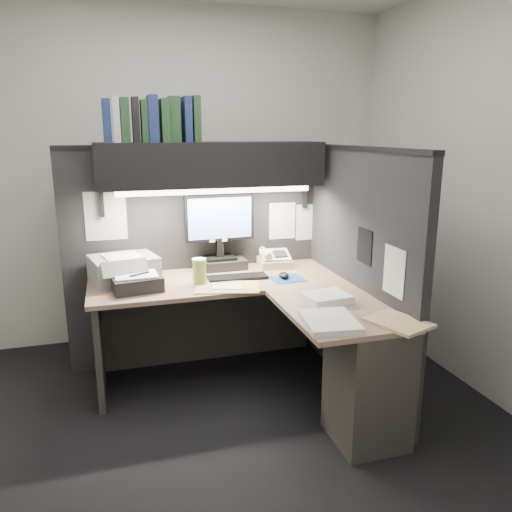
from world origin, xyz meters
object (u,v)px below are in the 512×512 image
object	(u,v)px
desk	(288,344)
telephone	(275,260)
overhead_shelf	(212,164)
notebook_stack	(137,283)
keyboard	(237,277)
monitor	(220,240)
coffee_cup	(199,272)
printer	(124,268)

from	to	relation	value
desk	telephone	xyz separation A→B (m)	(0.17, 0.77, 0.34)
overhead_shelf	notebook_stack	xyz separation A→B (m)	(-0.56, -0.28, -0.72)
keyboard	monitor	bearing A→B (deg)	103.01
desk	telephone	size ratio (longest dim) A/B	6.93
coffee_cup	monitor	bearing A→B (deg)	57.39
keyboard	coffee_cup	world-z (taller)	coffee_cup
monitor	telephone	xyz separation A→B (m)	(0.41, -0.05, -0.17)
overhead_shelf	desk	bearing A→B (deg)	-68.21
monitor	keyboard	xyz separation A→B (m)	(0.06, -0.29, -0.21)
keyboard	telephone	size ratio (longest dim) A/B	1.68
monitor	keyboard	world-z (taller)	monitor
overhead_shelf	keyboard	world-z (taller)	overhead_shelf
monitor	telephone	bearing A→B (deg)	-8.77
desk	notebook_stack	size ratio (longest dim) A/B	5.61
overhead_shelf	keyboard	xyz separation A→B (m)	(0.12, -0.22, -0.76)
desk	overhead_shelf	xyz separation A→B (m)	(-0.30, 0.75, 1.06)
overhead_shelf	notebook_stack	bearing A→B (deg)	-153.51
desk	coffee_cup	size ratio (longest dim) A/B	10.33
coffee_cup	notebook_stack	size ratio (longest dim) A/B	0.54
notebook_stack	overhead_shelf	bearing A→B (deg)	26.49
printer	monitor	bearing A→B (deg)	-5.05
monitor	notebook_stack	bearing A→B (deg)	-153.16
overhead_shelf	printer	size ratio (longest dim) A/B	3.70
overhead_shelf	coffee_cup	bearing A→B (deg)	-119.26
keyboard	coffee_cup	bearing A→B (deg)	-167.46
coffee_cup	printer	world-z (taller)	printer
desk	printer	bearing A→B (deg)	142.40
monitor	printer	size ratio (longest dim) A/B	1.31
notebook_stack	desk	bearing A→B (deg)	-28.65
coffee_cup	notebook_stack	bearing A→B (deg)	-178.86
telephone	printer	bearing A→B (deg)	-172.01
overhead_shelf	telephone	xyz separation A→B (m)	(0.47, 0.02, -0.72)
keyboard	printer	world-z (taller)	printer
desk	printer	world-z (taller)	printer
telephone	keyboard	bearing A→B (deg)	-140.43
telephone	notebook_stack	size ratio (longest dim) A/B	0.81
overhead_shelf	keyboard	size ratio (longest dim) A/B	3.75
overhead_shelf	coffee_cup	world-z (taller)	overhead_shelf
monitor	notebook_stack	size ratio (longest dim) A/B	1.82
printer	notebook_stack	bearing A→B (deg)	-87.83
coffee_cup	telephone	bearing A→B (deg)	24.97
notebook_stack	monitor	bearing A→B (deg)	28.97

